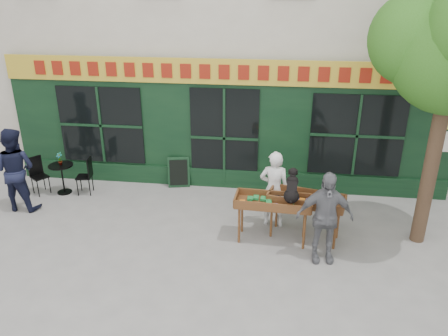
{
  "coord_description": "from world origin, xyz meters",
  "views": [
    {
      "loc": [
        1.36,
        -7.94,
        4.88
      ],
      "look_at": [
        0.23,
        0.5,
        1.3
      ],
      "focal_mm": 35.0,
      "sensor_mm": 36.0,
      "label": 1
    }
  ],
  "objects": [
    {
      "name": "ground",
      "position": [
        0.0,
        0.0,
        0.0
      ],
      "size": [
        80.0,
        80.0,
        0.0
      ],
      "primitive_type": "plane",
      "color": "slate",
      "rests_on": "ground"
    },
    {
      "name": "dog",
      "position": [
        1.66,
        -0.16,
        1.29
      ],
      "size": [
        0.37,
        0.62,
        0.6
      ],
      "primitive_type": null,
      "rotation": [
        0.0,
        0.0,
        -0.05
      ],
      "color": "black",
      "rests_on": "book_cart_center"
    },
    {
      "name": "bistro_table",
      "position": [
        -3.98,
        1.43,
        0.54
      ],
      "size": [
        0.6,
        0.6,
        0.76
      ],
      "color": "black",
      "rests_on": "ground"
    },
    {
      "name": "man_right",
      "position": [
        2.27,
        -0.66,
        0.91
      ],
      "size": [
        1.11,
        0.56,
        1.82
      ],
      "primitive_type": "imported",
      "rotation": [
        0.0,
        0.0,
        0.11
      ],
      "color": "#5C5D61",
      "rests_on": "ground"
    },
    {
      "name": "book_cart_right",
      "position": [
        1.97,
        0.09,
        0.82
      ],
      "size": [
        1.6,
        0.95,
        0.99
      ],
      "rotation": [
        0.0,
        0.0,
        -0.24
      ],
      "color": "brown",
      "rests_on": "ground"
    },
    {
      "name": "book_cart_center",
      "position": [
        1.31,
        -0.11,
        0.82
      ],
      "size": [
        1.53,
        0.69,
        0.99
      ],
      "rotation": [
        0.0,
        0.0,
        -0.05
      ],
      "color": "brown",
      "rests_on": "ground"
    },
    {
      "name": "chalkboard",
      "position": [
        -1.18,
        2.19,
        0.4
      ],
      "size": [
        0.59,
        0.3,
        0.79
      ],
      "rotation": [
        0.0,
        0.0,
        0.22
      ],
      "color": "black",
      "rests_on": "ground"
    },
    {
      "name": "woman",
      "position": [
        1.31,
        0.54,
        0.86
      ],
      "size": [
        0.64,
        0.44,
        1.71
      ],
      "primitive_type": "imported",
      "rotation": [
        0.0,
        0.0,
        3.1
      ],
      "color": "silver",
      "rests_on": "ground"
    },
    {
      "name": "potted_plant",
      "position": [
        -3.98,
        1.43,
        0.93
      ],
      "size": [
        0.2,
        0.17,
        0.33
      ],
      "primitive_type": "imported",
      "rotation": [
        0.0,
        0.0,
        -0.37
      ],
      "color": "gray",
      "rests_on": "bistro_table"
    },
    {
      "name": "bistro_chair_left",
      "position": [
        -4.61,
        1.38,
        0.56
      ],
      "size": [
        0.51,
        0.51,
        0.95
      ],
      "rotation": [
        0.0,
        0.0,
        0.94
      ],
      "color": "black",
      "rests_on": "ground"
    },
    {
      "name": "man_left",
      "position": [
        -4.6,
        0.53,
        0.98
      ],
      "size": [
        0.97,
        0.76,
        1.97
      ],
      "primitive_type": "imported",
      "rotation": [
        0.0,
        0.0,
        3.12
      ],
      "color": "black",
      "rests_on": "ground"
    },
    {
      "name": "bistro_chair_right",
      "position": [
        -3.35,
        1.5,
        0.56
      ],
      "size": [
        0.42,
        0.41,
        0.95
      ],
      "rotation": [
        0.0,
        0.0,
        -1.41
      ],
      "color": "black",
      "rests_on": "ground"
    }
  ]
}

